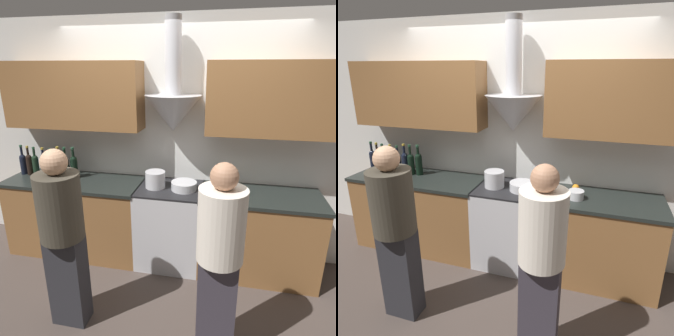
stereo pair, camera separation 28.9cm
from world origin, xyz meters
TOP-DOWN VIEW (x-y plane):
  - ground_plane at (0.00, 0.00)m, footprint 12.00×12.00m
  - wall_back at (-0.06, 0.57)m, footprint 8.40×0.58m
  - counter_left at (-1.10, 0.30)m, footprint 1.54×0.62m
  - counter_right at (0.93, 0.30)m, footprint 1.20×0.62m
  - stove_range at (0.00, 0.31)m, footprint 0.68×0.60m
  - wine_bottle_0 at (-1.78, 0.37)m, footprint 0.07×0.07m
  - wine_bottle_1 at (-1.69, 0.36)m, footprint 0.07×0.07m
  - wine_bottle_2 at (-1.61, 0.36)m, footprint 0.07×0.07m
  - wine_bottle_3 at (-1.50, 0.37)m, footprint 0.07×0.07m
  - wine_bottle_4 at (-1.41, 0.37)m, footprint 0.07×0.07m
  - wine_bottle_5 at (-1.32, 0.38)m, footprint 0.08×0.08m
  - wine_bottle_6 at (-1.22, 0.35)m, footprint 0.08×0.08m
  - wine_bottle_7 at (-1.12, 0.37)m, footprint 0.08×0.08m
  - stock_pot at (-0.15, 0.28)m, footprint 0.21×0.21m
  - mixing_bowl at (0.15, 0.28)m, footprint 0.26×0.26m
  - orange_fruit at (0.68, 0.43)m, footprint 0.07×0.07m
  - saucepan at (0.70, 0.24)m, footprint 0.15×0.15m
  - person_foreground_left at (-0.65, -0.71)m, footprint 0.34×0.34m
  - person_foreground_right at (0.57, -0.78)m, footprint 0.32×0.32m

SIDE VIEW (x-z plane):
  - ground_plane at x=0.00m, z-range 0.00..0.00m
  - counter_left at x=-1.10m, z-range 0.00..0.89m
  - counter_right at x=0.93m, z-range 0.00..0.89m
  - stove_range at x=0.00m, z-range 0.00..0.89m
  - person_foreground_left at x=-0.65m, z-range 0.07..1.61m
  - person_foreground_right at x=0.57m, z-range 0.08..1.61m
  - orange_fruit at x=0.68m, z-range 0.88..0.96m
  - saucepan at x=0.70m, z-range 0.88..0.97m
  - mixing_bowl at x=0.15m, z-range 0.88..0.97m
  - stock_pot at x=-0.15m, z-range 0.88..1.06m
  - wine_bottle_4 at x=-1.41m, z-range 0.85..1.18m
  - wine_bottle_3 at x=-1.50m, z-range 0.85..1.18m
  - wine_bottle_0 at x=-1.78m, z-range 0.85..1.20m
  - wine_bottle_2 at x=-1.61m, z-range 0.85..1.19m
  - wine_bottle_1 at x=-1.69m, z-range 0.85..1.20m
  - wine_bottle_5 at x=-1.32m, z-range 0.85..1.20m
  - wine_bottle_6 at x=-1.22m, z-range 0.85..1.21m
  - wine_bottle_7 at x=-1.12m, z-range 0.85..1.21m
  - wall_back at x=-0.06m, z-range 0.18..2.78m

